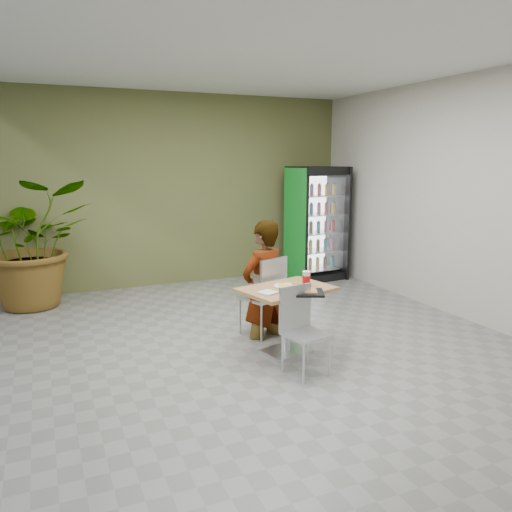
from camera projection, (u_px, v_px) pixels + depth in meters
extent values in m
plane|color=gray|center=(261.00, 353.00, 5.54)|extent=(7.00, 7.00, 0.00)
cube|color=#AC8549|center=(286.00, 289.00, 5.39)|extent=(1.09, 0.88, 0.04)
cylinder|color=silver|center=(286.00, 322.00, 5.46)|extent=(0.10, 0.10, 0.71)
cube|color=silver|center=(286.00, 351.00, 5.53)|extent=(0.56, 0.49, 0.04)
cube|color=silver|center=(261.00, 298.00, 6.05)|extent=(0.56, 0.56, 0.03)
cube|color=silver|center=(274.00, 280.00, 5.86)|extent=(0.41, 0.18, 0.51)
cylinder|color=silver|center=(261.00, 309.00, 6.36)|extent=(0.02, 0.02, 0.46)
cylinder|color=silver|center=(240.00, 316.00, 6.10)|extent=(0.02, 0.02, 0.46)
cylinder|color=silver|center=(283.00, 316.00, 6.10)|extent=(0.02, 0.02, 0.46)
cylinder|color=silver|center=(261.00, 323.00, 5.84)|extent=(0.02, 0.02, 0.46)
cube|color=silver|center=(306.00, 335.00, 4.92)|extent=(0.45, 0.45, 0.03)
cube|color=silver|center=(295.00, 308.00, 5.02)|extent=(0.39, 0.10, 0.46)
cylinder|color=silver|center=(304.00, 364.00, 4.73)|extent=(0.02, 0.02, 0.41)
cylinder|color=silver|center=(330.00, 356.00, 4.91)|extent=(0.02, 0.02, 0.41)
cylinder|color=silver|center=(283.00, 353.00, 5.00)|extent=(0.02, 0.02, 0.41)
cylinder|color=silver|center=(308.00, 346.00, 5.18)|extent=(0.02, 0.02, 0.41)
imported|color=black|center=(263.00, 291.00, 5.99)|extent=(0.74, 0.61, 1.71)
cylinder|color=white|center=(286.00, 286.00, 5.43)|extent=(0.26, 0.26, 0.01)
cylinder|color=white|center=(306.00, 279.00, 5.47)|extent=(0.08, 0.08, 0.15)
cylinder|color=#BB0B10|center=(306.00, 279.00, 5.47)|extent=(0.09, 0.09, 0.08)
cylinder|color=white|center=(307.00, 272.00, 5.46)|extent=(0.09, 0.09, 0.01)
cube|color=white|center=(268.00, 293.00, 5.14)|extent=(0.21, 0.21, 0.02)
cube|color=black|center=(302.00, 293.00, 5.14)|extent=(0.52, 0.47, 0.02)
cube|color=black|center=(317.00, 223.00, 8.84)|extent=(0.96, 0.78, 1.99)
cube|color=green|center=(294.00, 225.00, 8.66)|extent=(0.08, 0.68, 1.95)
cube|color=white|center=(327.00, 225.00, 8.53)|extent=(0.71, 0.08, 1.59)
imported|color=#28642A|center=(33.00, 243.00, 7.17)|extent=(1.81, 1.61, 1.85)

